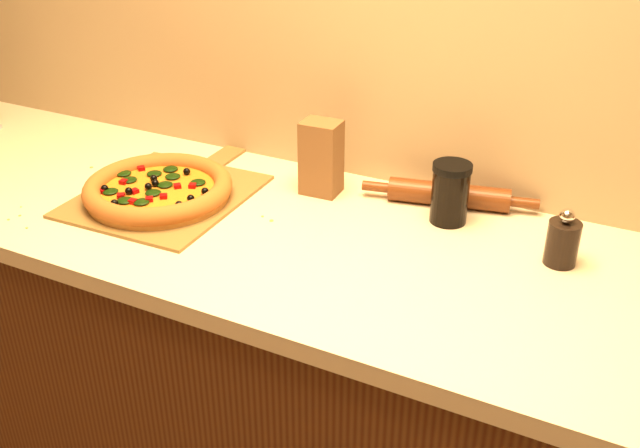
{
  "coord_description": "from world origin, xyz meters",
  "views": [
    {
      "loc": [
        0.54,
        0.25,
        1.64
      ],
      "look_at": [
        -0.03,
        1.38,
        0.96
      ],
      "focal_mm": 40.0,
      "sensor_mm": 36.0,
      "label": 1
    }
  ],
  "objects_px": {
    "pizza_peel": "(169,193)",
    "pepper_grinder": "(563,241)",
    "rolling_pin": "(449,195)",
    "dark_jar": "(450,193)",
    "pizza": "(158,189)"
  },
  "relations": [
    {
      "from": "pizza_peel",
      "to": "dark_jar",
      "type": "bearing_deg",
      "value": 13.48
    },
    {
      "from": "pizza_peel",
      "to": "dark_jar",
      "type": "height_order",
      "value": "dark_jar"
    },
    {
      "from": "pepper_grinder",
      "to": "rolling_pin",
      "type": "relative_size",
      "value": 0.3
    },
    {
      "from": "pepper_grinder",
      "to": "dark_jar",
      "type": "distance_m",
      "value": 0.26
    },
    {
      "from": "pepper_grinder",
      "to": "pizza_peel",
      "type": "bearing_deg",
      "value": -173.54
    },
    {
      "from": "dark_jar",
      "to": "rolling_pin",
      "type": "bearing_deg",
      "value": 107.51
    },
    {
      "from": "pizza_peel",
      "to": "pizza",
      "type": "bearing_deg",
      "value": -90.86
    },
    {
      "from": "pizza_peel",
      "to": "pepper_grinder",
      "type": "bearing_deg",
      "value": 4.75
    },
    {
      "from": "pizza",
      "to": "dark_jar",
      "type": "distance_m",
      "value": 0.66
    },
    {
      "from": "pizza_peel",
      "to": "rolling_pin",
      "type": "distance_m",
      "value": 0.65
    },
    {
      "from": "rolling_pin",
      "to": "dark_jar",
      "type": "bearing_deg",
      "value": -72.49
    },
    {
      "from": "rolling_pin",
      "to": "dark_jar",
      "type": "distance_m",
      "value": 0.09
    },
    {
      "from": "pepper_grinder",
      "to": "rolling_pin",
      "type": "height_order",
      "value": "pepper_grinder"
    },
    {
      "from": "pepper_grinder",
      "to": "rolling_pin",
      "type": "distance_m",
      "value": 0.31
    },
    {
      "from": "rolling_pin",
      "to": "dark_jar",
      "type": "xyz_separation_m",
      "value": [
        0.02,
        -0.07,
        0.04
      ]
    }
  ]
}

